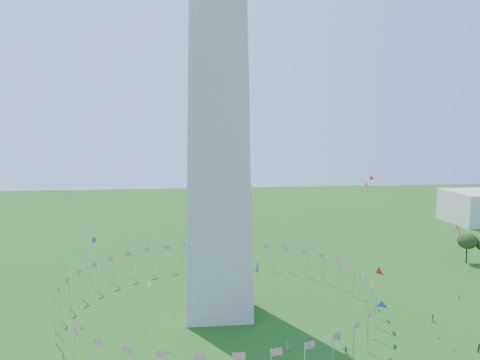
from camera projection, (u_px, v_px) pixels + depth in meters
name	position (u px, v px, depth m)	size (l,w,h in m)	color
flag_ring	(218.00, 296.00, 122.72)	(80.24, 80.24, 9.00)	silver
kites_aloft	(325.00, 268.00, 97.63)	(92.26, 71.60, 38.72)	red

